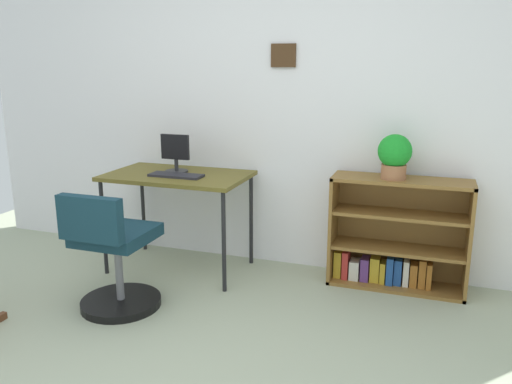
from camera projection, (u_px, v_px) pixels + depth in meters
The scene contains 7 objects.
wall_back at pixel (274, 100), 3.92m from camera, with size 5.20×0.12×2.58m.
desk at pixel (178, 181), 3.87m from camera, with size 1.05×0.64×0.75m.
monitor at pixel (176, 154), 3.88m from camera, with size 0.23×0.17×0.29m.
keyboard at pixel (176, 175), 3.76m from camera, with size 0.40×0.14×0.02m, color #26252B.
office_chair at pixel (113, 258), 3.27m from camera, with size 0.52×0.55×0.81m.
bookshelf_low at pixel (396, 238), 3.66m from camera, with size 0.94×0.30×0.79m.
potted_plant_on_shelf at pixel (395, 155), 3.47m from camera, with size 0.23×0.23×0.31m.
Camera 1 is at (1.17, -1.65, 1.55)m, focal length 36.13 mm.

